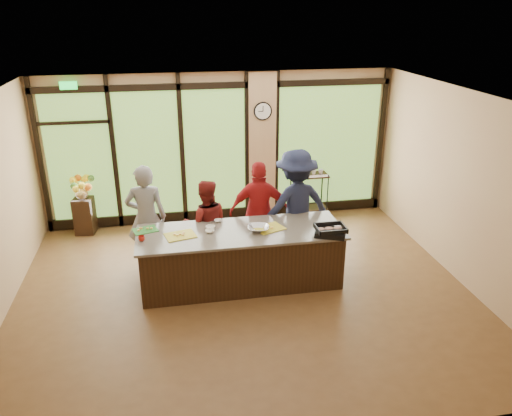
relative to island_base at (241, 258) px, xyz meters
name	(u,v)px	position (x,y,z in m)	size (l,w,h in m)	color
floor	(244,292)	(0.00, -0.30, -0.44)	(7.00, 7.00, 0.00)	brown
ceiling	(242,99)	(0.00, -0.30, 2.56)	(7.00, 7.00, 0.00)	white
back_wall	(220,149)	(0.00, 2.70, 1.06)	(7.00, 7.00, 0.00)	tan
right_wall	(463,188)	(3.50, -0.30, 1.06)	(6.00, 6.00, 0.00)	tan
window_wall	(228,154)	(0.16, 2.65, 0.95)	(6.90, 0.12, 3.00)	tan
island_base	(241,258)	(0.00, 0.00, 0.00)	(3.10, 1.00, 0.88)	black
countertop	(241,232)	(0.00, 0.00, 0.46)	(3.20, 1.10, 0.04)	slate
wall_clock	(263,111)	(0.85, 2.57, 1.81)	(0.36, 0.04, 0.36)	black
cook_left	(146,218)	(-1.45, 0.82, 0.47)	(0.66, 0.44, 1.82)	slate
cook_midleft	(206,224)	(-0.48, 0.67, 0.33)	(0.75, 0.59, 1.55)	maroon
cook_midright	(260,212)	(0.46, 0.79, 0.45)	(1.04, 0.43, 1.77)	maroon
cook_right	(296,205)	(1.07, 0.73, 0.54)	(1.27, 0.73, 1.97)	#181C35
roasting_pan	(330,233)	(1.32, -0.39, 0.52)	(0.45, 0.35, 0.08)	black
mixing_bowl	(258,229)	(0.27, -0.05, 0.52)	(0.33, 0.33, 0.08)	silver
cutting_board_left	(145,230)	(-1.46, 0.29, 0.49)	(0.36, 0.27, 0.01)	#2D7C2D
cutting_board_center	(180,235)	(-0.93, -0.01, 0.49)	(0.44, 0.33, 0.01)	gold
cutting_board_right	(269,228)	(0.46, 0.01, 0.49)	(0.44, 0.33, 0.01)	gold
prep_bowl_near	(210,227)	(-0.45, 0.16, 0.50)	(0.15, 0.15, 0.05)	white
prep_bowl_mid	(210,231)	(-0.48, 0.03, 0.50)	(0.14, 0.14, 0.04)	white
prep_bowl_far	(218,221)	(-0.31, 0.42, 0.50)	(0.12, 0.12, 0.03)	white
red_ramekin	(142,238)	(-1.50, -0.08, 0.52)	(0.10, 0.10, 0.08)	#AE1C11
flower_stand	(85,216)	(-2.71, 2.45, -0.08)	(0.36, 0.36, 0.72)	black
flower_vase	(81,192)	(-2.71, 2.45, 0.41)	(0.25, 0.25, 0.26)	#91794F
bar_cart	(309,189)	(1.82, 2.45, 0.18)	(0.75, 0.43, 1.03)	black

